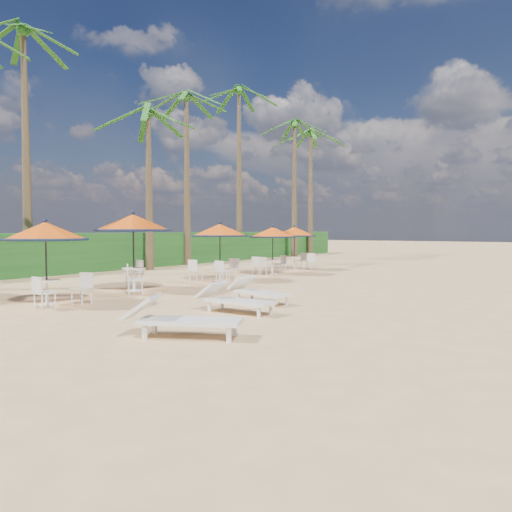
# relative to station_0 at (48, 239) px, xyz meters

# --- Properties ---
(ground) EXTENTS (160.00, 160.00, 0.00)m
(ground) POSITION_rel_station_0_xyz_m (4.64, -0.13, -1.72)
(ground) COLOR tan
(ground) RESTS_ON ground
(scrub_hedge) EXTENTS (3.00, 40.00, 1.80)m
(scrub_hedge) POSITION_rel_station_0_xyz_m (-8.86, 10.87, -0.82)
(scrub_hedge) COLOR #194716
(scrub_hedge) RESTS_ON ground
(station_0) EXTENTS (2.16, 2.16, 2.25)m
(station_0) POSITION_rel_station_0_xyz_m (0.00, 0.00, 0.00)
(station_0) COLOR black
(station_0) RESTS_ON ground
(station_1) EXTENTS (2.45, 2.45, 2.56)m
(station_1) POSITION_rel_station_0_xyz_m (-0.47, 3.30, 0.23)
(station_1) COLOR black
(station_1) RESTS_ON ground
(station_2) EXTENTS (2.19, 2.19, 2.28)m
(station_2) POSITION_rel_station_0_xyz_m (-0.16, 7.25, -0.05)
(station_2) COLOR black
(station_2) RESTS_ON ground
(station_3) EXTENTS (2.08, 2.10, 2.17)m
(station_3) POSITION_rel_station_0_xyz_m (-0.09, 10.83, -0.13)
(station_3) COLOR black
(station_3) RESTS_ON ground
(station_4) EXTENTS (2.10, 2.10, 2.19)m
(station_4) POSITION_rel_station_0_xyz_m (-0.50, 13.62, -0.05)
(station_4) COLOR black
(station_4) RESTS_ON ground
(lounger_near) EXTENTS (2.23, 1.58, 0.77)m
(lounger_near) POSITION_rel_station_0_xyz_m (5.50, -0.96, -1.36)
(lounger_near) COLOR white
(lounger_near) RESTS_ON ground
(lounger_mid) EXTENTS (2.00, 0.67, 0.71)m
(lounger_mid) POSITION_rel_station_0_xyz_m (4.65, 1.77, -1.38)
(lounger_mid) COLOR white
(lounger_mid) RESTS_ON ground
(lounger_far) EXTENTS (2.03, 1.04, 0.70)m
(lounger_far) POSITION_rel_station_0_xyz_m (4.21, 3.43, -1.39)
(lounger_far) COLOR white
(lounger_far) RESTS_ON ground
(palm_2) EXTENTS (5.00, 5.00, 10.72)m
(palm_2) POSITION_rel_station_0_xyz_m (-8.71, 4.64, 8.10)
(palm_2) COLOR brown
(palm_2) RESTS_ON ground
(palm_3) EXTENTS (5.00, 5.00, 7.86)m
(palm_3) POSITION_rel_station_0_xyz_m (-6.40, 9.56, 5.42)
(palm_3) COLOR brown
(palm_3) RESTS_ON ground
(palm_4) EXTENTS (5.00, 5.00, 9.55)m
(palm_4) POSITION_rel_station_0_xyz_m (-7.24, 13.19, 7.01)
(palm_4) COLOR brown
(palm_4) RESTS_ON ground
(palm_5) EXTENTS (5.00, 5.00, 11.28)m
(palm_5) POSITION_rel_station_0_xyz_m (-7.88, 18.90, 8.62)
(palm_5) COLOR brown
(palm_5) RESTS_ON ground
(palm_6) EXTENTS (5.00, 5.00, 9.73)m
(palm_6) POSITION_rel_station_0_xyz_m (-6.26, 23.31, 7.18)
(palm_6) COLOR brown
(palm_6) RESTS_ON ground
(palm_7) EXTENTS (5.00, 5.00, 9.73)m
(palm_7) POSITION_rel_station_0_xyz_m (-6.99, 27.05, 7.18)
(palm_7) COLOR brown
(palm_7) RESTS_ON ground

